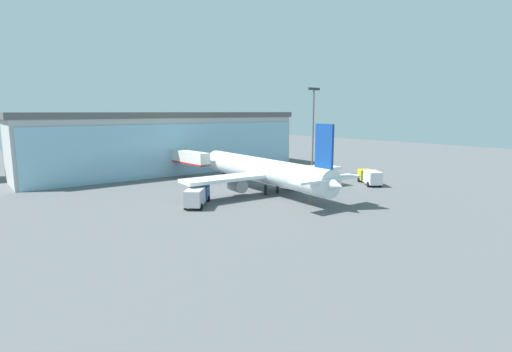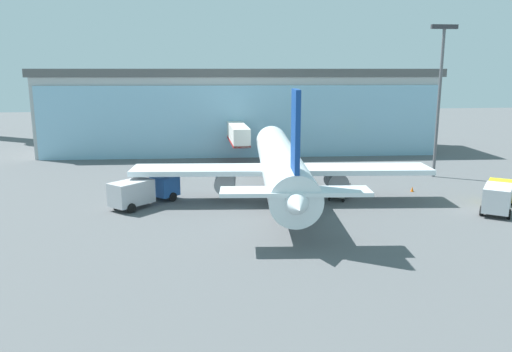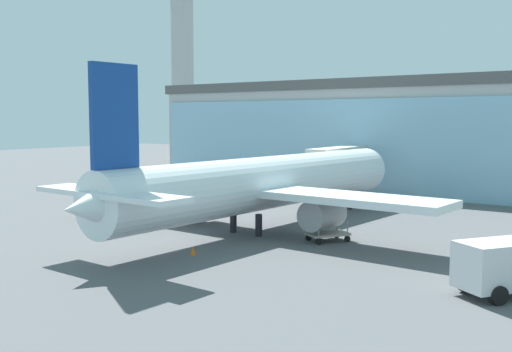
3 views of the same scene
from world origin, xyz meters
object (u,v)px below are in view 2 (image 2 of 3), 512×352
airplane (281,164)px  baggage_cart (340,194)px  fuel_truck (498,196)px  safety_cone_wingtip (412,189)px  catering_truck (143,191)px  jet_bridge (237,134)px  apron_light_mast (440,88)px  safety_cone_nose (308,222)px

airplane → baggage_cart: size_ratio=10.98×
fuel_truck → safety_cone_wingtip: 9.44m
catering_truck → baggage_cart: size_ratio=2.11×
fuel_truck → jet_bridge: bearing=74.8°
baggage_cart → safety_cone_wingtip: (8.63, 2.05, -0.23)m
jet_bridge → apron_light_mast: bearing=-118.9°
jet_bridge → baggage_cart: 23.49m
airplane → baggage_cart: 6.80m
fuel_truck → baggage_cart: bearing=101.7°
fuel_truck → safety_cone_nose: size_ratio=13.09×
catering_truck → fuel_truck: bearing=-56.0°
airplane → catering_truck: 13.90m
apron_light_mast → baggage_cart: (-14.47, -9.15, -10.25)m
catering_truck → fuel_truck: same height
catering_truck → safety_cone_nose: 16.63m
catering_truck → safety_cone_nose: bearing=-75.2°
apron_light_mast → catering_truck: bearing=-164.5°
baggage_cart → catering_truck: bearing=124.6°
fuel_truck → catering_truck: bearing=116.1°
catering_truck → fuel_truck: 33.52m
safety_cone_nose → baggage_cart: bearing=58.2°
safety_cone_wingtip → airplane: bearing=-175.9°
jet_bridge → safety_cone_nose: 30.30m
fuel_truck → baggage_cart: 14.68m
jet_bridge → catering_truck: size_ratio=1.99×
baggage_cart → safety_cone_wingtip: baggage_cart is taller
apron_light_mast → catering_truck: (-34.14, -9.44, -9.28)m
catering_truck → jet_bridge: bearing=17.3°
fuel_truck → safety_cone_nose: (-18.52, -2.31, -1.19)m
jet_bridge → apron_light_mast: apron_light_mast is taller
airplane → baggage_cart: airplane is taller
fuel_truck → baggage_cart: fuel_truck is taller
jet_bridge → catering_truck: bearing=152.5°
apron_light_mast → safety_cone_nose: size_ratio=32.79×
apron_light_mast → fuel_truck: size_ratio=2.51×
fuel_truck → apron_light_mast: bearing=31.8°
fuel_truck → safety_cone_wingtip: fuel_truck is taller
apron_light_mast → airplane: size_ratio=0.51×
catering_truck → safety_cone_wingtip: catering_truck is taller
jet_bridge → airplane: size_ratio=0.38×
apron_light_mast → safety_cone_nose: apron_light_mast is taller
catering_truck → fuel_truck: (33.02, -5.75, 0.00)m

